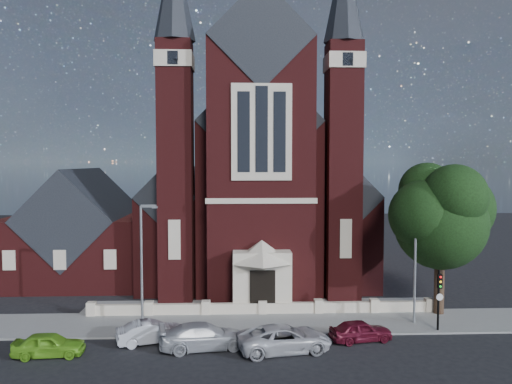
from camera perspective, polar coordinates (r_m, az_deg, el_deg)
ground at (r=44.61m, az=0.16°, el=-10.61°), size 120.00×120.00×0.00m
pavement_strip at (r=34.53m, az=0.93°, el=-14.84°), size 60.00×5.00×0.12m
forecourt_paving at (r=38.35m, az=0.59°, el=-12.96°), size 26.00×3.00×0.14m
forecourt_wall at (r=36.44m, az=0.75°, el=-13.85°), size 24.00×0.40×0.90m
church at (r=51.28m, az=-0.23°, el=0.49°), size 20.01×34.90×29.20m
parish_hall at (r=48.83m, az=-19.18°, el=-4.78°), size 12.00×12.20×10.24m
street_tree at (r=37.10m, az=20.67°, el=-2.77°), size 6.40×6.60×10.70m
street_lamp_left at (r=33.39m, az=-12.81°, el=-7.40°), size 1.16×0.22×8.09m
street_lamp_right at (r=34.95m, az=17.87°, el=-7.00°), size 1.16×0.22×8.09m
traffic_signal at (r=34.26m, az=20.19°, el=-10.70°), size 0.28×0.42×4.00m
car_lime_van at (r=31.26m, az=-22.57°, el=-15.81°), size 3.99×1.85×1.33m
car_silver_a at (r=31.60m, az=-11.89°, el=-15.39°), size 4.29×2.64×1.34m
car_silver_b at (r=30.22m, az=-5.99°, el=-16.08°), size 5.41×2.96×1.49m
car_white_suv at (r=29.75m, az=3.29°, el=-16.37°), size 5.76×3.42×1.50m
car_dark_red at (r=31.92m, az=11.86°, el=-15.25°), size 4.00×2.19×1.29m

